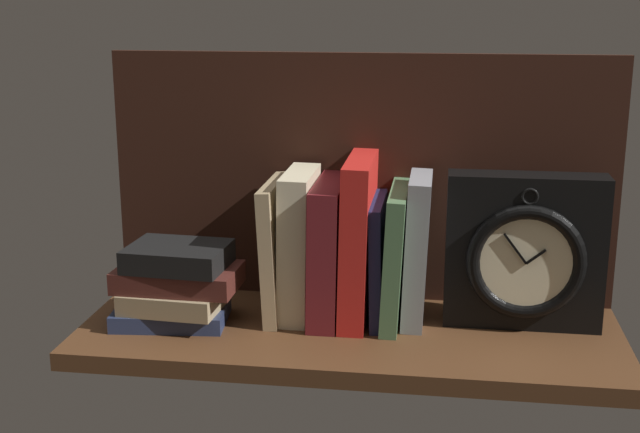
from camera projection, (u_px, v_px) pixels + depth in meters
The scene contains 11 objects.
ground_plane at pixel (349, 336), 120.35cm from camera, with size 75.89×28.80×2.50cm, color #4C2D19.
back_panel at pixel (361, 178), 128.52cm from camera, with size 75.89×1.20×37.37cm, color black.
book_tan_shortstories at pixel (276, 248), 123.73cm from camera, with size 1.99×15.43×19.65cm, color tan.
book_cream_twain at pixel (299, 244), 123.06cm from camera, with size 4.09×13.62×21.26cm, color beige.
book_maroon_dawkins at pixel (329, 250), 122.62cm from camera, with size 4.08×16.76×19.91cm, color maroon.
book_red_requiem at pixel (358, 239), 121.59cm from camera, with size 3.72×16.70×23.40cm, color red.
book_navy_bierce at pixel (379, 260), 121.92cm from camera, with size 1.63×14.35×17.57cm, color #192147.
book_green_romantic at pixel (395, 255), 121.39cm from camera, with size 2.44×16.74×19.14cm, color #476B44.
book_gray_chess at pixel (417, 249), 120.72cm from camera, with size 3.04×12.22×21.09cm, color gray.
framed_clock at pixel (525, 253), 118.22cm from camera, with size 21.78×6.84×21.78cm.
book_stack_side at pixel (176, 285), 120.92cm from camera, with size 18.22×13.21×11.53cm.
Camera 1 is at (12.05, -111.57, 45.59)cm, focal length 47.84 mm.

